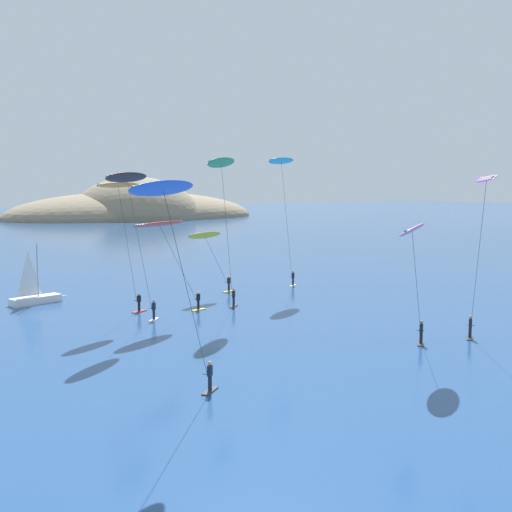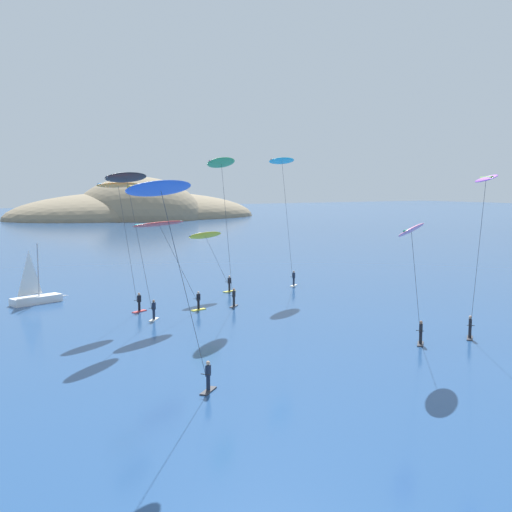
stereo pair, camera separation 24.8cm
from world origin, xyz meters
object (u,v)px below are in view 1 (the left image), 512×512
(sailboat_near, at_px, (39,297))
(kitesurfer_yellow, at_px, (207,241))
(kitesurfer_black, at_px, (129,189))
(kitesurfer_cyan, at_px, (282,170))
(kitesurfer_orange, at_px, (120,197))
(kitesurfer_red, at_px, (162,230))
(kitesurfer_blue, at_px, (167,206))
(kitesurfer_purple, at_px, (485,193))
(kitesurfer_green, at_px, (222,173))
(kitesurfer_pink, at_px, (413,239))

(sailboat_near, bearing_deg, kitesurfer_yellow, -17.26)
(kitesurfer_black, height_order, kitesurfer_cyan, kitesurfer_cyan)
(kitesurfer_yellow, distance_m, kitesurfer_orange, 12.96)
(kitesurfer_red, bearing_deg, kitesurfer_yellow, 44.84)
(kitesurfer_blue, xyz_separation_m, kitesurfer_orange, (6.73, 24.62, -0.07))
(sailboat_near, xyz_separation_m, kitesurfer_purple, (19.95, -34.72, 10.06))
(kitesurfer_yellow, bearing_deg, kitesurfer_orange, -154.44)
(kitesurfer_purple, relative_size, kitesurfer_black, 0.98)
(kitesurfer_yellow, bearing_deg, kitesurfer_cyan, -5.85)
(sailboat_near, bearing_deg, kitesurfer_green, -45.81)
(kitesurfer_pink, bearing_deg, sailboat_near, 115.35)
(kitesurfer_black, bearing_deg, kitesurfer_green, 11.71)
(kitesurfer_cyan, bearing_deg, kitesurfer_pink, -107.37)
(kitesurfer_blue, bearing_deg, sailboat_near, 86.54)
(kitesurfer_red, height_order, kitesurfer_black, kitesurfer_black)
(kitesurfer_blue, distance_m, kitesurfer_red, 23.24)
(kitesurfer_pink, height_order, kitesurfer_purple, kitesurfer_purple)
(kitesurfer_pink, xyz_separation_m, kitesurfer_purple, (4.39, -1.86, 2.93))
(kitesurfer_yellow, bearing_deg, kitesurfer_pink, -90.02)
(kitesurfer_green, height_order, kitesurfer_cyan, kitesurfer_cyan)
(kitesurfer_green, xyz_separation_m, kitesurfer_black, (-9.18, -1.90, -1.36))
(sailboat_near, distance_m, kitesurfer_blue, 36.06)
(kitesurfer_yellow, bearing_deg, kitesurfer_purple, -81.66)
(kitesurfer_red, bearing_deg, kitesurfer_orange, 124.14)
(kitesurfer_blue, relative_size, kitesurfer_purple, 0.96)
(kitesurfer_blue, height_order, kitesurfer_orange, kitesurfer_blue)
(kitesurfer_blue, distance_m, kitesurfer_pink, 17.93)
(kitesurfer_orange, distance_m, kitesurfer_green, 8.89)
(kitesurfer_green, bearing_deg, kitesurfer_cyan, 33.20)
(kitesurfer_red, bearing_deg, kitesurfer_blue, -113.00)
(kitesurfer_blue, height_order, kitesurfer_cyan, kitesurfer_cyan)
(kitesurfer_red, xyz_separation_m, kitesurfer_orange, (-2.29, 3.37, 2.65))
(kitesurfer_red, xyz_separation_m, kitesurfer_black, (-3.36, -1.57, 3.32))
(kitesurfer_blue, bearing_deg, kitesurfer_yellow, 59.38)
(sailboat_near, height_order, kitesurfer_yellow, kitesurfer_yellow)
(kitesurfer_purple, relative_size, kitesurfer_cyan, 0.85)
(kitesurfer_yellow, relative_size, kitesurfer_black, 0.54)
(kitesurfer_purple, bearing_deg, kitesurfer_black, 129.76)
(kitesurfer_pink, distance_m, kitesurfer_cyan, 28.87)
(sailboat_near, bearing_deg, kitesurfer_red, -62.75)
(sailboat_near, xyz_separation_m, kitesurfer_yellow, (15.57, -4.84, 4.96))
(kitesurfer_blue, relative_size, kitesurfer_red, 1.33)
(kitesurfer_yellow, xyz_separation_m, kitesurfer_black, (-12.01, -10.17, 5.27))
(kitesurfer_black, bearing_deg, sailboat_near, 103.34)
(kitesurfer_red, relative_size, kitesurfer_green, 0.63)
(sailboat_near, bearing_deg, kitesurfer_orange, -65.27)
(kitesurfer_blue, relative_size, kitesurfer_orange, 1.00)
(kitesurfer_blue, height_order, kitesurfer_black, kitesurfer_black)
(kitesurfer_red, height_order, kitesurfer_yellow, kitesurfer_red)
(kitesurfer_blue, xyz_separation_m, kitesurfer_red, (9.02, 21.25, -2.72))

